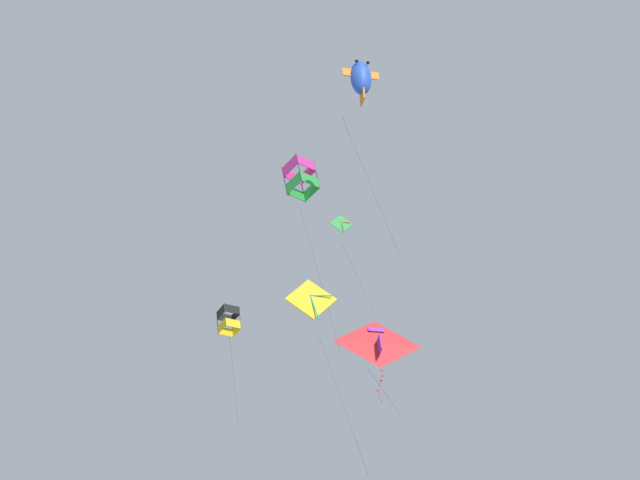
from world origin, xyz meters
name	(u,v)px	position (x,y,z in m)	size (l,w,h in m)	color
kite_box_near_right	(301,179)	(2.64, -2.79, 25.59)	(2.95, 2.62, 10.41)	#DB2D93
kite_diamond_highest	(342,225)	(4.58, 0.07, 24.35)	(2.24, 1.53, 5.91)	green
kite_box_near_left	(229,321)	(-1.03, -0.72, 18.82)	(1.36, 1.42, 6.03)	black
kite_diamond_low_drifter	(311,300)	(3.41, -5.87, 17.67)	(3.51, 2.08, 9.12)	yellow
kite_fish_far_centre	(361,78)	(5.82, -7.13, 28.49)	(2.44, 1.94, 9.97)	blue
kite_delta_mid_left	(378,344)	(6.29, -0.18, 17.64)	(3.27, 1.49, 4.59)	red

